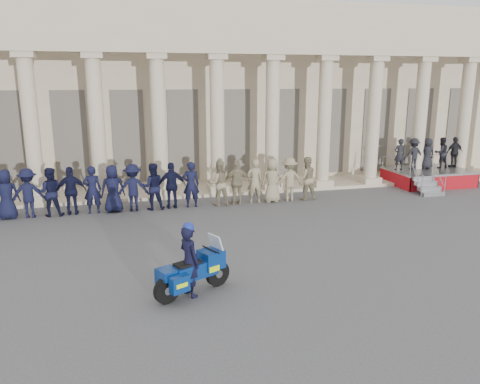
# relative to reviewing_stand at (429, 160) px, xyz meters

# --- Properties ---
(ground) EXTENTS (90.00, 90.00, 0.00)m
(ground) POSITION_rel_reviewing_stand_xyz_m (-12.10, -7.55, -1.25)
(ground) COLOR #49494C
(ground) RESTS_ON ground
(building) EXTENTS (40.00, 12.50, 9.00)m
(building) POSITION_rel_reviewing_stand_xyz_m (-12.10, 7.19, 3.28)
(building) COLOR #BAA88C
(building) RESTS_ON ground
(officer_rank) EXTENTS (17.03, 0.73, 1.92)m
(officer_rank) POSITION_rel_reviewing_stand_xyz_m (-15.43, -1.48, -0.29)
(officer_rank) COLOR black
(officer_rank) RESTS_ON ground
(reviewing_stand) EXTENTS (3.97, 3.77, 2.35)m
(reviewing_stand) POSITION_rel_reviewing_stand_xyz_m (0.00, 0.00, 0.00)
(reviewing_stand) COLOR gray
(reviewing_stand) RESTS_ON ground
(motorcycle) EXTENTS (2.03, 1.37, 1.41)m
(motorcycle) POSITION_rel_reviewing_stand_xyz_m (-13.44, -9.65, -0.64)
(motorcycle) COLOR black
(motorcycle) RESTS_ON ground
(rider) EXTENTS (0.68, 0.78, 1.89)m
(rider) POSITION_rel_reviewing_stand_xyz_m (-13.55, -9.70, -0.31)
(rider) COLOR black
(rider) RESTS_ON ground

